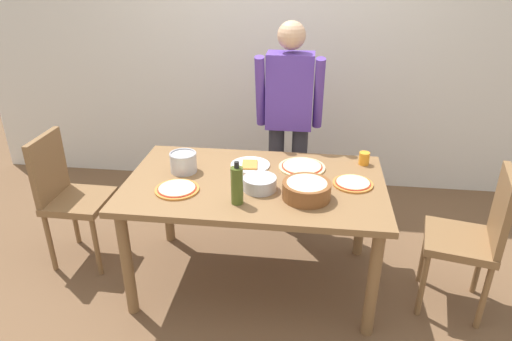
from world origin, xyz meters
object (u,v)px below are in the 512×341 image
object	(u,v)px
person_cook	(289,115)
mixing_bowl_steel	(260,183)
chair_wooden_right	(475,234)
popcorn_bowl	(307,188)
chair_wooden_left	(68,192)
olive_oil_bottle	(237,185)
pizza_cooked_on_tray	(353,183)
pizza_raw_on_board	(302,167)
cup_orange	(364,158)
dining_table	(255,194)
plate_with_slice	(250,165)
steel_pot	(183,162)
pizza_second_cooked	(177,189)

from	to	relation	value
person_cook	mixing_bowl_steel	world-z (taller)	person_cook
chair_wooden_right	popcorn_bowl	size ratio (longest dim) A/B	3.39
person_cook	popcorn_bowl	size ratio (longest dim) A/B	5.79
chair_wooden_left	olive_oil_bottle	world-z (taller)	olive_oil_bottle
chair_wooden_left	pizza_cooked_on_tray	world-z (taller)	chair_wooden_left
chair_wooden_right	pizza_raw_on_board	size ratio (longest dim) A/B	3.12
mixing_bowl_steel	cup_orange	world-z (taller)	cup_orange
dining_table	plate_with_slice	bearing A→B (deg)	105.54
chair_wooden_left	mixing_bowl_steel	xyz separation A→B (m)	(1.36, -0.20, 0.26)
pizza_cooked_on_tray	steel_pot	xyz separation A→B (m)	(-1.07, 0.05, 0.06)
chair_wooden_left	steel_pot	world-z (taller)	chair_wooden_left
pizza_second_cooked	chair_wooden_right	bearing A→B (deg)	2.91
dining_table	pizza_second_cooked	world-z (taller)	pizza_second_cooked
plate_with_slice	olive_oil_bottle	world-z (taller)	olive_oil_bottle
chair_wooden_left	cup_orange	xyz separation A→B (m)	(2.01, 0.24, 0.26)
pizza_raw_on_board	mixing_bowl_steel	bearing A→B (deg)	-125.98
popcorn_bowl	chair_wooden_left	bearing A→B (deg)	170.63
chair_wooden_right	olive_oil_bottle	bearing A→B (deg)	-172.10
chair_wooden_right	chair_wooden_left	bearing A→B (deg)	175.96
pizza_second_cooked	dining_table	bearing A→B (deg)	21.75
dining_table	cup_orange	bearing A→B (deg)	26.33
dining_table	chair_wooden_right	distance (m)	1.33
person_cook	chair_wooden_right	size ratio (longest dim) A/B	1.71
mixing_bowl_steel	cup_orange	size ratio (longest dim) A/B	2.35
pizza_raw_on_board	cup_orange	distance (m)	0.42
person_cook	steel_pot	distance (m)	0.93
chair_wooden_right	cup_orange	size ratio (longest dim) A/B	11.18
pizza_cooked_on_tray	popcorn_bowl	xyz separation A→B (m)	(-0.28, -0.20, 0.05)
popcorn_bowl	chair_wooden_right	bearing A→B (deg)	4.84
mixing_bowl_steel	dining_table	bearing A→B (deg)	112.16
chair_wooden_right	pizza_second_cooked	size ratio (longest dim) A/B	3.59
mixing_bowl_steel	steel_pot	size ratio (longest dim) A/B	1.15
pizza_cooked_on_tray	chair_wooden_right	bearing A→B (deg)	-9.33
cup_orange	pizza_cooked_on_tray	bearing A→B (deg)	-106.16
plate_with_slice	cup_orange	distance (m)	0.76
dining_table	chair_wooden_left	distance (m)	1.33
pizza_raw_on_board	pizza_cooked_on_tray	world-z (taller)	same
pizza_raw_on_board	mixing_bowl_steel	size ratio (longest dim) A/B	1.52
plate_with_slice	popcorn_bowl	bearing A→B (deg)	-45.57
pizza_raw_on_board	pizza_second_cooked	xyz separation A→B (m)	(-0.73, -0.40, 0.00)
dining_table	person_cook	xyz separation A→B (m)	(0.16, 0.76, 0.27)
chair_wooden_left	olive_oil_bottle	xyz separation A→B (m)	(1.26, -0.38, 0.33)
person_cook	mixing_bowl_steel	distance (m)	0.88
chair_wooden_right	olive_oil_bottle	distance (m)	1.44
dining_table	pizza_raw_on_board	distance (m)	0.38
person_cook	chair_wooden_right	distance (m)	1.49
dining_table	person_cook	bearing A→B (deg)	78.21
popcorn_bowl	pizza_raw_on_board	bearing A→B (deg)	95.54
chair_wooden_right	pizza_cooked_on_tray	xyz separation A→B (m)	(-0.72, 0.12, 0.23)
chair_wooden_left	popcorn_bowl	size ratio (longest dim) A/B	3.39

